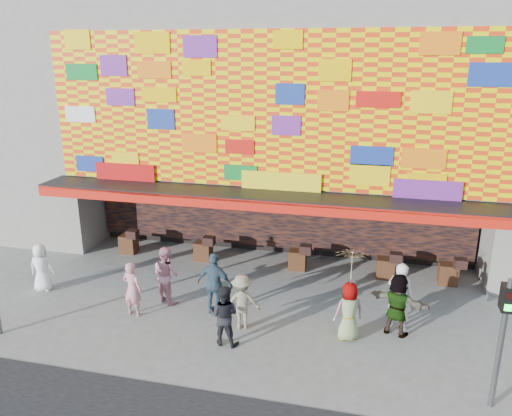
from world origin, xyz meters
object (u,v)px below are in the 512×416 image
object	(u,v)px
signal_right	(503,330)
ped_c	(224,315)
ped_b	(132,289)
ped_d	(242,302)
parasol	(352,266)
ped_h	(400,296)
ped_i	(166,274)
ped_a	(42,267)
ped_g	(349,312)
ped_f	(397,305)
ped_e	(215,284)

from	to	relation	value
signal_right	ped_c	world-z (taller)	signal_right
ped_b	ped_c	bearing A→B (deg)	174.76
ped_d	parasol	distance (m)	3.18
ped_h	ped_i	bearing A→B (deg)	21.12
ped_a	ped_d	world-z (taller)	ped_d
ped_b	ped_d	xyz separation A→B (m)	(3.25, 0.06, -0.04)
ped_a	ped_d	bearing A→B (deg)	164.06
ped_a	ped_b	world-z (taller)	ped_b
ped_a	ped_g	xyz separation A→B (m)	(9.69, -0.62, 0.03)
ped_c	ped_f	xyz separation A→B (m)	(4.37, 1.54, 0.06)
ped_f	ped_b	bearing A→B (deg)	25.89
ped_b	ped_d	bearing A→B (deg)	-169.04
signal_right	ped_g	xyz separation A→B (m)	(-3.19, 1.96, -1.05)
ped_g	ped_h	distance (m)	1.58
signal_right	ped_a	distance (m)	13.18
ped_i	parasol	xyz separation A→B (m)	(5.53, -0.86, 1.22)
ped_a	ped_i	size ratio (longest dim) A/B	0.88
ped_b	ped_e	size ratio (longest dim) A/B	0.88
ped_a	ped_e	bearing A→B (deg)	168.65
signal_right	ped_a	bearing A→B (deg)	168.68
ped_a	ped_f	bearing A→B (deg)	169.82
ped_a	ped_c	xyz separation A→B (m)	(6.56, -1.60, 0.04)
ped_h	ped_g	bearing A→B (deg)	54.94
ped_g	ped_h	world-z (taller)	ped_h
ped_h	ped_a	bearing A→B (deg)	22.27
signal_right	parasol	xyz separation A→B (m)	(-3.19, 1.96, 0.25)
signal_right	ped_f	bearing A→B (deg)	127.65
ped_f	ped_g	bearing A→B (deg)	44.65
ped_b	ped_f	size ratio (longest dim) A/B	0.94
ped_c	ped_e	size ratio (longest dim) A/B	0.87
ped_f	signal_right	bearing A→B (deg)	147.93
ped_e	ped_i	distance (m)	1.72
ped_a	ped_h	distance (m)	11.00
ped_i	ped_h	bearing A→B (deg)	-152.41
signal_right	parasol	size ratio (longest dim) A/B	1.69
signal_right	ped_i	world-z (taller)	signal_right
ped_c	ped_e	xyz separation A→B (m)	(-0.72, 1.45, 0.12)
signal_right	parasol	bearing A→B (deg)	148.46
ped_f	ped_g	size ratio (longest dim) A/B	1.08
ped_b	ped_f	bearing A→B (deg)	-164.48
ped_g	ped_i	xyz separation A→B (m)	(-5.53, 0.86, 0.08)
ped_d	ped_a	bearing A→B (deg)	-23.28
ped_i	ped_g	bearing A→B (deg)	-161.41
ped_a	ped_d	xyz separation A→B (m)	(6.81, -0.72, 0.01)
ped_a	parasol	xyz separation A→B (m)	(9.69, -0.62, 1.33)
parasol	ped_f	bearing A→B (deg)	24.36
ped_d	ped_g	distance (m)	2.89
ped_g	ped_c	bearing A→B (deg)	-7.43
ped_b	signal_right	bearing A→B (deg)	179.00
ped_c	ped_e	bearing A→B (deg)	-60.19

